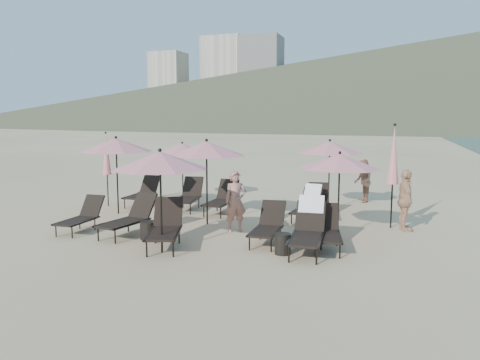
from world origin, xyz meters
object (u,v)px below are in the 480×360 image
(lounger_1, at_px, (129,217))
(beachgoer_c, at_px, (405,200))
(lounger_10, at_px, (319,203))
(side_table_1, at_px, (283,244))
(lounger_6, at_px, (143,192))
(umbrella_closed_0, at_px, (394,156))
(umbrella_open_1, at_px, (207,149))
(lounger_7, at_px, (189,195))
(umbrella_open_4, at_px, (330,147))
(beachgoer_b, at_px, (363,181))
(lounger_8, at_px, (222,198))
(umbrella_closed_1, at_px, (106,155))
(lounger_5, at_px, (326,230))
(lounger_0, at_px, (81,216))
(umbrella_open_0, at_px, (116,145))
(side_table_0, at_px, (149,230))
(lounger_9, at_px, (308,204))
(lounger_4, at_px, (308,227))
(umbrella_open_3, at_px, (182,148))
(lounger_2, at_px, (165,226))
(beachgoer_a, at_px, (236,201))
(umbrella_open_5, at_px, (160,161))
(umbrella_open_2, at_px, (340,161))
(lounger_3, at_px, (268,225))

(lounger_1, height_order, beachgoer_c, beachgoer_c)
(lounger_10, bearing_deg, lounger_1, -148.50)
(side_table_1, bearing_deg, lounger_6, 144.50)
(umbrella_closed_0, bearing_deg, umbrella_open_1, -166.93)
(lounger_7, distance_m, umbrella_closed_0, 6.54)
(umbrella_open_4, distance_m, beachgoer_b, 2.45)
(lounger_8, relative_size, umbrella_closed_1, 0.69)
(lounger_7, bearing_deg, lounger_5, -42.65)
(lounger_10, xyz_separation_m, umbrella_closed_1, (-7.11, -0.37, 1.30))
(lounger_0, distance_m, lounger_10, 6.75)
(lounger_5, height_order, umbrella_open_0, umbrella_open_0)
(umbrella_open_1, xyz_separation_m, side_table_0, (-0.72, -2.01, -1.91))
(lounger_0, distance_m, lounger_9, 6.34)
(umbrella_closed_1, height_order, side_table_1, umbrella_closed_1)
(lounger_4, xyz_separation_m, umbrella_open_0, (-6.39, 2.26, 1.59))
(umbrella_open_3, distance_m, umbrella_open_4, 5.36)
(umbrella_open_0, bearing_deg, lounger_2, -42.65)
(side_table_0, distance_m, beachgoer_b, 8.44)
(lounger_1, relative_size, beachgoer_c, 1.11)
(lounger_6, xyz_separation_m, lounger_9, (5.82, -0.54, 0.03))
(lounger_5, xyz_separation_m, lounger_10, (-0.71, 3.30, 0.02))
(beachgoer_c, bearing_deg, beachgoer_a, 95.88)
(umbrella_open_0, height_order, side_table_0, umbrella_open_0)
(lounger_9, bearing_deg, beachgoer_c, -6.07)
(umbrella_open_1, height_order, side_table_0, umbrella_open_1)
(lounger_8, distance_m, lounger_9, 2.75)
(lounger_4, bearing_deg, lounger_1, 175.99)
(umbrella_closed_0, bearing_deg, beachgoer_a, -156.04)
(lounger_10, bearing_deg, lounger_5, -87.19)
(umbrella_open_3, bearing_deg, umbrella_open_4, -3.13)
(umbrella_closed_0, relative_size, umbrella_closed_1, 1.12)
(umbrella_open_0, distance_m, umbrella_open_5, 4.76)
(lounger_5, height_order, side_table_0, lounger_5)
(umbrella_open_0, xyz_separation_m, side_table_1, (5.91, -2.67, -1.92))
(umbrella_open_2, distance_m, side_table_1, 2.66)
(umbrella_closed_1, distance_m, side_table_0, 5.20)
(umbrella_open_1, distance_m, umbrella_open_4, 4.33)
(umbrella_open_1, distance_m, beachgoer_b, 6.50)
(beachgoer_b, bearing_deg, lounger_5, -15.84)
(lounger_4, relative_size, umbrella_open_3, 0.90)
(lounger_5, bearing_deg, side_table_1, -148.12)
(lounger_7, relative_size, umbrella_open_0, 0.75)
(beachgoer_b, height_order, beachgoer_c, beachgoer_c)
(lounger_0, height_order, side_table_0, lounger_0)
(lounger_1, height_order, beachgoer_a, beachgoer_a)
(lounger_7, relative_size, beachgoer_b, 1.19)
(lounger_3, relative_size, umbrella_open_1, 0.68)
(lounger_8, bearing_deg, lounger_4, -45.05)
(lounger_3, distance_m, umbrella_open_5, 3.01)
(umbrella_open_0, bearing_deg, side_table_0, -44.87)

